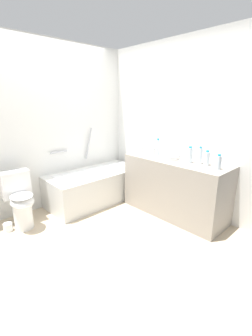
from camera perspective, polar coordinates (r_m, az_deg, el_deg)
ground_plane at (r=3.06m, az=-8.31°, el=-16.33°), size 4.08×4.08×0.00m
wall_back_tiled at (r=3.73m, az=-20.73°, el=9.46°), size 3.48×0.10×2.52m
wall_right_mirror at (r=3.72m, az=11.50°, el=10.18°), size 0.10×2.85×2.52m
bathtub at (r=3.91m, az=-7.69°, el=-4.22°), size 1.58×0.75×1.20m
toilet at (r=3.35m, az=-24.91°, el=-7.15°), size 0.37×0.51×0.77m
vanity_counter at (r=3.45m, az=12.02°, el=-4.72°), size 0.59×1.52×0.84m
sink_basin at (r=3.36m, az=10.68°, el=2.79°), size 0.28×0.28×0.05m
sink_faucet at (r=3.49m, az=12.31°, el=3.30°), size 0.13×0.15×0.07m
water_bottle_0 at (r=3.12m, az=19.52°, el=2.27°), size 0.07×0.07×0.20m
water_bottle_1 at (r=3.18m, az=15.63°, el=3.11°), size 0.07×0.07×0.22m
water_bottle_2 at (r=3.53m, az=7.93°, el=5.12°), size 0.06×0.06×0.26m
water_bottle_3 at (r=2.98m, az=22.05°, el=1.31°), size 0.07×0.07×0.19m
water_bottle_4 at (r=3.16m, az=17.97°, el=2.90°), size 0.06×0.06×0.23m
drinking_glass_0 at (r=3.62m, az=6.76°, el=4.29°), size 0.06×0.06×0.10m
drinking_glass_1 at (r=3.68m, az=3.93°, el=4.57°), size 0.06×0.06×0.10m
toilet_paper_roll at (r=3.46m, az=-27.35°, el=-12.99°), size 0.11×0.11×0.11m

